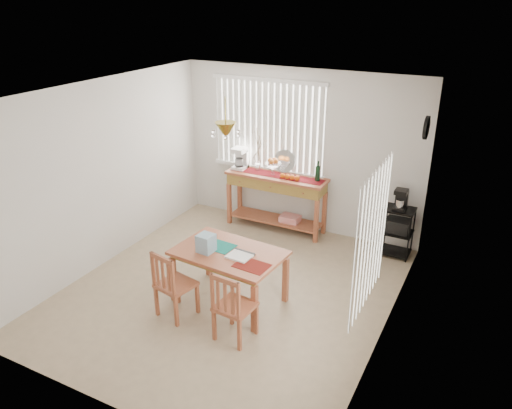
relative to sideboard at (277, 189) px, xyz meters
The scene contains 10 objects.
ground 2.13m from the sideboard, 82.33° to the right, with size 4.00×4.50×0.01m, color tan.
room_shell 2.23m from the sideboard, 82.19° to the right, with size 4.20×4.70×2.70m.
sideboard is the anchor object (origin of this frame).
sideboard_items 0.46m from the sideboard, behind, with size 1.58×0.40×0.72m.
wire_cart 1.98m from the sideboard, ahead, with size 0.44×0.35×0.75m.
cart_items 1.98m from the sideboard, ahead, with size 0.18×0.21×0.31m.
dining_table 2.22m from the sideboard, 80.26° to the right, with size 1.38×0.95×0.71m.
table_items 2.31m from the sideboard, 84.06° to the right, with size 1.01×0.55×0.23m.
chair_left 2.78m from the sideboard, 91.12° to the right, with size 0.48×0.48×0.88m.
chair_right 2.95m from the sideboard, 74.28° to the right, with size 0.43×0.43×0.87m.
Camera 1 is at (2.87, -4.83, 3.65)m, focal length 35.00 mm.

